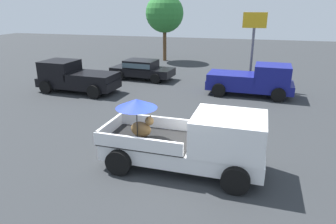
% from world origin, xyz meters
% --- Properties ---
extents(ground_plane, '(80.00, 80.00, 0.00)m').
position_xyz_m(ground_plane, '(0.00, 0.00, 0.00)').
color(ground_plane, '#2D3033').
extents(pickup_truck_main, '(5.11, 2.39, 2.21)m').
position_xyz_m(pickup_truck_main, '(0.41, -0.02, 0.97)').
color(pickup_truck_main, black).
rests_on(pickup_truck_main, ground).
extents(pickup_truck_red, '(4.90, 2.40, 1.80)m').
position_xyz_m(pickup_truck_red, '(-8.12, 7.21, 0.87)').
color(pickup_truck_red, black).
rests_on(pickup_truck_red, ground).
extents(pickup_truck_far, '(4.88, 2.36, 1.80)m').
position_xyz_m(pickup_truck_far, '(2.12, 9.17, 0.87)').
color(pickup_truck_far, black).
rests_on(pickup_truck_far, ground).
extents(parked_sedan_near, '(4.45, 2.30, 1.33)m').
position_xyz_m(parked_sedan_near, '(-5.37, 11.29, 0.74)').
color(parked_sedan_near, black).
rests_on(parked_sedan_near, ground).
extents(motel_sign, '(1.40, 0.16, 4.51)m').
position_xyz_m(motel_sign, '(1.91, 11.07, 3.21)').
color(motel_sign, '#59595B').
rests_on(motel_sign, ground).
extents(tree_by_lot, '(3.38, 3.38, 5.90)m').
position_xyz_m(tree_by_lot, '(-5.85, 18.95, 4.19)').
color(tree_by_lot, brown).
rests_on(tree_by_lot, ground).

